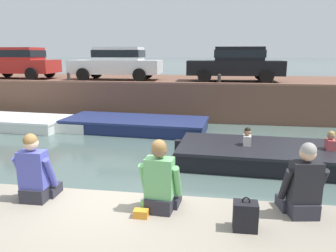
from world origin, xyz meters
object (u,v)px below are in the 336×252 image
(car_leftmost_red, at_px, (19,62))
(mooring_bollard_west, at_px, (69,77))
(person_seated_middle, at_px, (303,187))
(backpack_on_ledge, at_px, (245,216))
(mooring_bollard_mid, at_px, (219,79))
(bottle_drink, at_px, (143,206))
(motorboat_passing, at_px, (304,157))
(car_left_inner_white, at_px, (117,62))
(car_centre_black, at_px, (236,63))
(person_seated_left, at_px, (36,174))
(person_seated_right, at_px, (160,183))
(boat_moored_west_white, at_px, (3,122))
(boat_moored_central_navy, at_px, (129,124))

(car_leftmost_red, distance_m, mooring_bollard_west, 3.79)
(person_seated_middle, relative_size, backpack_on_ledge, 2.37)
(mooring_bollard_mid, xyz_separation_m, bottle_drink, (-0.91, -9.98, -0.88))
(motorboat_passing, relative_size, car_left_inner_white, 1.67)
(car_centre_black, distance_m, backpack_on_ledge, 11.87)
(motorboat_passing, height_order, person_seated_middle, person_seated_middle)
(car_leftmost_red, distance_m, backpack_on_ledge, 15.72)
(person_seated_left, relative_size, backpack_on_ledge, 2.37)
(backpack_on_ledge, bearing_deg, motorboat_passing, 69.19)
(person_seated_right, bearing_deg, backpack_on_ledge, -17.60)
(boat_moored_west_white, relative_size, backpack_on_ledge, 16.99)
(boat_moored_west_white, height_order, car_leftmost_red, car_leftmost_red)
(person_seated_right, distance_m, bottle_drink, 0.37)
(mooring_bollard_west, xyz_separation_m, person_seated_left, (4.12, -9.80, -0.61))
(boat_moored_central_navy, bearing_deg, person_seated_right, -71.56)
(boat_moored_central_navy, relative_size, motorboat_passing, 0.89)
(bottle_drink, bearing_deg, boat_moored_central_navy, 106.84)
(boat_moored_west_white, height_order, motorboat_passing, motorboat_passing)
(mooring_bollard_mid, distance_m, person_seated_middle, 9.78)
(motorboat_passing, height_order, mooring_bollard_mid, mooring_bollard_mid)
(motorboat_passing, bearing_deg, mooring_bollard_mid, 113.17)
(boat_moored_central_navy, relative_size, car_left_inner_white, 1.50)
(boat_moored_central_navy, bearing_deg, motorboat_passing, -30.47)
(car_left_inner_white, xyz_separation_m, mooring_bollard_mid, (4.84, -1.60, -0.61))
(car_leftmost_red, relative_size, car_left_inner_white, 0.90)
(mooring_bollard_west, height_order, bottle_drink, mooring_bollard_west)
(backpack_on_ledge, bearing_deg, boat_moored_west_white, 137.67)
(motorboat_passing, distance_m, backpack_on_ledge, 5.36)
(boat_moored_central_navy, height_order, car_left_inner_white, car_left_inner_white)
(car_leftmost_red, bearing_deg, boat_moored_central_navy, -28.13)
(car_leftmost_red, relative_size, person_seated_middle, 4.02)
(person_seated_right, xyz_separation_m, bottle_drink, (-0.20, -0.14, -0.28))
(boat_moored_central_navy, xyz_separation_m, car_leftmost_red, (-6.63, 3.54, 2.23))
(mooring_bollard_mid, bearing_deg, boat_moored_central_navy, -149.77)
(backpack_on_ledge, bearing_deg, bottle_drink, 171.09)
(car_leftmost_red, height_order, person_seated_middle, car_leftmost_red)
(person_seated_left, bearing_deg, bottle_drink, -6.40)
(boat_moored_west_white, xyz_separation_m, person_seated_middle, (9.51, -7.52, 1.03))
(boat_moored_west_white, height_order, person_seated_left, person_seated_left)
(boat_moored_west_white, bearing_deg, person_seated_middle, -38.35)
(car_left_inner_white, distance_m, person_seated_middle, 12.82)
(car_leftmost_red, bearing_deg, person_seated_left, -56.67)
(boat_moored_central_navy, height_order, person_seated_left, person_seated_left)
(boat_moored_west_white, xyz_separation_m, car_left_inner_white, (3.58, 3.78, 2.24))
(car_centre_black, height_order, person_seated_right, car_centre_black)
(boat_moored_west_white, bearing_deg, car_leftmost_red, 112.22)
(boat_moored_central_navy, height_order, car_leftmost_red, car_leftmost_red)
(bottle_drink, distance_m, backpack_on_ledge, 1.28)
(person_seated_left, xyz_separation_m, bottle_drink, (1.56, -0.18, -0.28))
(mooring_bollard_west, distance_m, bottle_drink, 11.52)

